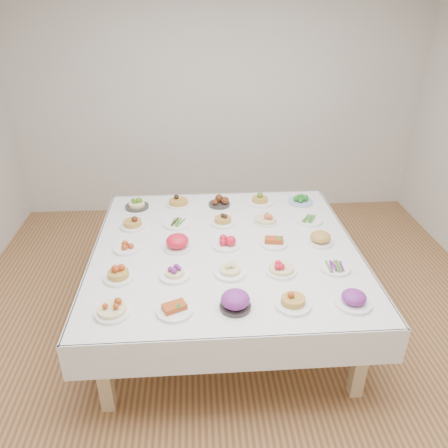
{
  "coord_description": "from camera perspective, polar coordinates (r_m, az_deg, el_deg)",
  "views": [
    {
      "loc": [
        -0.3,
        -2.84,
        2.59
      ],
      "look_at": [
        -0.08,
        0.35,
        0.88
      ],
      "focal_mm": 35.0,
      "sensor_mm": 36.0,
      "label": 1
    }
  ],
  "objects": [
    {
      "name": "room_envelope",
      "position": [
        2.95,
        2.01,
        13.29
      ],
      "size": [
        5.02,
        5.02,
        2.81
      ],
      "color": "#A17543",
      "rests_on": "ground"
    },
    {
      "name": "display_table",
      "position": [
        3.59,
        0.16,
        -3.91
      ],
      "size": [
        2.14,
        2.14,
        0.75
      ],
      "color": "white",
      "rests_on": "ground"
    },
    {
      "name": "dish_0",
      "position": [
        2.92,
        -14.47,
        -10.29
      ],
      "size": [
        0.26,
        0.26,
        0.14
      ],
      "color": "white",
      "rests_on": "display_table"
    },
    {
      "name": "dish_1",
      "position": [
        2.88,
        -6.49,
        -10.8
      ],
      "size": [
        0.24,
        0.24,
        0.09
      ],
      "color": "white",
      "rests_on": "display_table"
    },
    {
      "name": "dish_2",
      "position": [
        2.88,
        1.49,
        -9.96
      ],
      "size": [
        0.23,
        0.23,
        0.13
      ],
      "color": "#2E2C29",
      "rests_on": "display_table"
    },
    {
      "name": "dish_3",
      "position": [
        2.94,
        9.04,
        -9.64
      ],
      "size": [
        0.24,
        0.24,
        0.13
      ],
      "color": "white",
      "rests_on": "display_table"
    },
    {
      "name": "dish_4",
      "position": [
        3.03,
        16.62,
        -9.05
      ],
      "size": [
        0.24,
        0.24,
        0.14
      ],
      "color": "white",
      "rests_on": "display_table"
    },
    {
      "name": "dish_5",
      "position": [
        3.23,
        -13.65,
        -6.16
      ],
      "size": [
        0.21,
        0.21,
        0.13
      ],
      "color": "white",
      "rests_on": "display_table"
    },
    {
      "name": "dish_6",
      "position": [
        3.19,
        -6.47,
        -6.09
      ],
      "size": [
        0.22,
        0.22,
        0.12
      ],
      "color": "white",
      "rests_on": "display_table"
    },
    {
      "name": "dish_7",
      "position": [
        3.2,
        0.79,
        -5.73
      ],
      "size": [
        0.23,
        0.23,
        0.12
      ],
      "color": "white",
      "rests_on": "display_table"
    },
    {
      "name": "dish_8",
      "position": [
        3.24,
        7.5,
        -5.36
      ],
      "size": [
        0.22,
        0.22,
        0.13
      ],
      "color": "white",
      "rests_on": "display_table"
    },
    {
      "name": "dish_9",
      "position": [
        3.37,
        14.29,
        -5.5
      ],
      "size": [
        0.22,
        0.22,
        0.05
      ],
      "color": "white",
      "rests_on": "display_table"
    },
    {
      "name": "dish_10",
      "position": [
        3.58,
        -12.59,
        -2.79
      ],
      "size": [
        0.21,
        0.21,
        0.09
      ],
      "color": "white",
      "rests_on": "display_table"
    },
    {
      "name": "dish_11",
      "position": [
        3.51,
        -6.11,
        -2.31
      ],
      "size": [
        0.22,
        0.22,
        0.14
      ],
      "color": "white",
      "rests_on": "display_table"
    },
    {
      "name": "dish_12",
      "position": [
        3.53,
        0.27,
        -2.26
      ],
      "size": [
        0.22,
        0.22,
        0.11
      ],
      "color": "white",
      "rests_on": "display_table"
    },
    {
      "name": "dish_13",
      "position": [
        3.59,
        6.53,
        -2.21
      ],
      "size": [
        0.22,
        0.22,
        0.09
      ],
      "color": "white",
      "rests_on": "display_table"
    },
    {
      "name": "dish_14",
      "position": [
        3.66,
        12.47,
        -1.74
      ],
      "size": [
        0.21,
        0.21,
        0.12
      ],
      "color": "white",
      "rests_on": "display_table"
    },
    {
      "name": "dish_15",
      "position": [
        3.9,
        -11.87,
        0.23
      ],
      "size": [
        0.22,
        0.22,
        0.12
      ],
      "color": "white",
      "rests_on": "display_table"
    },
    {
      "name": "dish_16",
      "position": [
        3.89,
        -6.16,
        0.1
      ],
      "size": [
        0.23,
        0.23,
        0.05
      ],
      "color": "white",
      "rests_on": "display_table"
    },
    {
      "name": "dish_17",
      "position": [
        3.88,
        -0.15,
        0.61
      ],
      "size": [
        0.21,
        0.21,
        0.11
      ],
      "color": "white",
      "rests_on": "display_table"
    },
    {
      "name": "dish_18",
      "position": [
        3.91,
        5.43,
        0.9
      ],
      "size": [
        0.22,
        0.22,
        0.12
      ],
      "color": "white",
      "rests_on": "display_table"
    },
    {
      "name": "dish_19",
      "position": [
        4.0,
        11.05,
        0.58
      ],
      "size": [
        0.23,
        0.23,
        0.05
      ],
      "color": "white",
      "rests_on": "display_table"
    },
    {
      "name": "dish_20",
      "position": [
        4.25,
        -11.35,
        2.83
      ],
      "size": [
        0.23,
        0.23,
        0.13
      ],
      "color": "#2E2C29",
      "rests_on": "display_table"
    },
    {
      "name": "dish_21",
      "position": [
        4.23,
        -5.98,
        3.06
      ],
      "size": [
        0.21,
        0.21,
        0.13
      ],
      "color": "white",
      "rests_on": "display_table"
    },
    {
      "name": "dish_22",
      "position": [
        4.22,
        -0.62,
        2.96
      ],
      "size": [
        0.2,
        0.2,
        0.09
      ],
      "color": "#2E2C29",
      "rests_on": "display_table"
    },
    {
      "name": "dish_23",
      "position": [
        4.27,
        4.73,
        3.38
      ],
      "size": [
        0.24,
        0.24,
        0.13
      ],
      "color": "white",
      "rests_on": "display_table"
    },
    {
      "name": "dish_24",
      "position": [
        4.34,
        9.97,
        3.23
      ],
      "size": [
        0.24,
        0.24,
        0.1
      ],
      "color": "#4C66B2",
      "rests_on": "display_table"
    }
  ]
}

